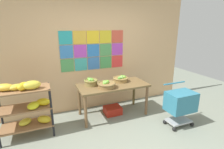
{
  "coord_description": "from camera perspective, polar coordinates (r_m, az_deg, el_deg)",
  "views": [
    {
      "loc": [
        -1.18,
        -1.98,
        1.96
      ],
      "look_at": [
        0.16,
        1.24,
        0.97
      ],
      "focal_mm": 27.62,
      "sensor_mm": 36.0,
      "label": 1
    }
  ],
  "objects": [
    {
      "name": "back_wall_with_art",
      "position": [
        4.07,
        -5.52,
        7.76
      ],
      "size": [
        4.76,
        0.07,
        2.78
      ],
      "color": "#DAAC79",
      "rests_on": "ground"
    },
    {
      "name": "produce_crate_under_table",
      "position": [
        4.04,
        0.19,
        -11.73
      ],
      "size": [
        0.37,
        0.31,
        0.17
      ],
      "primitive_type": "cube",
      "color": "#AC2214",
      "rests_on": "ground"
    },
    {
      "name": "display_table",
      "position": [
        3.79,
        0.34,
        -4.58
      ],
      "size": [
        1.51,
        0.69,
        0.72
      ],
      "color": "brown",
      "rests_on": "ground"
    },
    {
      "name": "fruit_basket_centre",
      "position": [
        3.95,
        2.96,
        -1.44
      ],
      "size": [
        0.35,
        0.35,
        0.14
      ],
      "color": "olive",
      "rests_on": "display_table"
    },
    {
      "name": "fruit_basket_right",
      "position": [
        3.56,
        -1.89,
        -3.35
      ],
      "size": [
        0.38,
        0.38,
        0.15
      ],
      "color": "olive",
      "rests_on": "display_table"
    },
    {
      "name": "fruit_basket_left",
      "position": [
        3.71,
        -7.01,
        -2.4
      ],
      "size": [
        0.29,
        0.29,
        0.17
      ],
      "color": "olive",
      "rests_on": "display_table"
    },
    {
      "name": "banana_shelf_unit",
      "position": [
        3.4,
        -26.36,
        -8.47
      ],
      "size": [
        0.89,
        0.48,
        1.06
      ],
      "color": "black",
      "rests_on": "ground"
    },
    {
      "name": "shopping_cart",
      "position": [
        3.7,
        21.73,
        -8.71
      ],
      "size": [
        0.55,
        0.42,
        0.85
      ],
      "rotation": [
        0.0,
        0.0,
        0.02
      ],
      "color": "black",
      "rests_on": "ground"
    }
  ]
}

